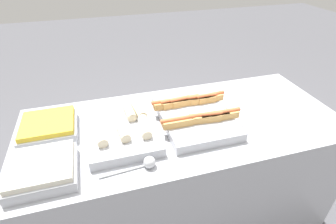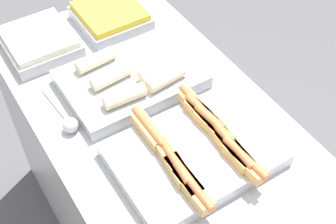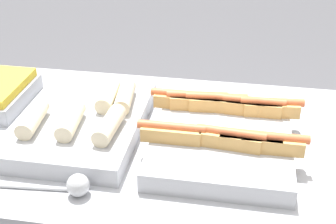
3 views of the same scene
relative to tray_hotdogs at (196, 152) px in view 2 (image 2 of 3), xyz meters
The scene contains 6 objects.
counter 0.47m from the tray_hotdogs, behind, with size 1.69×0.73×0.86m.
tray_hotdogs is the anchor object (origin of this frame).
tray_wraps 0.38m from the tray_hotdogs, behind, with size 0.33×0.46×0.10m.
tray_side_front 0.75m from the tray_hotdogs, 164.57° to the right, with size 0.26×0.25×0.07m.
tray_side_back 0.73m from the tray_hotdogs, behind, with size 0.26×0.25×0.07m.
serving_spoon_near 0.42m from the tray_hotdogs, 139.81° to the right, with size 0.24×0.05×0.05m.
Camera 2 is at (0.72, -0.51, 2.01)m, focal length 50.00 mm.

